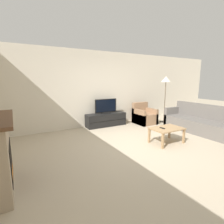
{
  "coord_description": "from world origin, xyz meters",
  "views": [
    {
      "loc": [
        -2.64,
        -3.31,
        1.69
      ],
      "look_at": [
        -0.39,
        0.62,
        0.85
      ],
      "focal_mm": 28.0,
      "sensor_mm": 36.0,
      "label": 1
    }
  ],
  "objects_px": {
    "armchair": "(144,117)",
    "tv_stand": "(106,120)",
    "coffee_table": "(167,130)",
    "remote": "(162,128)",
    "couch": "(202,123)",
    "tv": "(106,107)",
    "floor_lamp": "(166,82)"
  },
  "relations": [
    {
      "from": "armchair",
      "to": "coffee_table",
      "type": "xyz_separation_m",
      "value": [
        -0.88,
        -1.98,
        0.09
      ]
    },
    {
      "from": "tv_stand",
      "to": "couch",
      "type": "relative_size",
      "value": 0.63
    },
    {
      "from": "tv",
      "to": "remote",
      "type": "distance_m",
      "value": 2.41
    },
    {
      "from": "tv_stand",
      "to": "coffee_table",
      "type": "xyz_separation_m",
      "value": [
        0.59,
        -2.38,
        0.13
      ]
    },
    {
      "from": "tv_stand",
      "to": "floor_lamp",
      "type": "xyz_separation_m",
      "value": [
        2.33,
        -0.62,
        1.38
      ]
    },
    {
      "from": "tv_stand",
      "to": "armchair",
      "type": "relative_size",
      "value": 1.87
    },
    {
      "from": "tv_stand",
      "to": "coffee_table",
      "type": "height_order",
      "value": "tv_stand"
    },
    {
      "from": "tv",
      "to": "remote",
      "type": "height_order",
      "value": "tv"
    },
    {
      "from": "tv_stand",
      "to": "tv",
      "type": "bearing_deg",
      "value": -90.0
    },
    {
      "from": "tv",
      "to": "floor_lamp",
      "type": "relative_size",
      "value": 0.47
    },
    {
      "from": "couch",
      "to": "armchair",
      "type": "bearing_deg",
      "value": 114.63
    },
    {
      "from": "tv",
      "to": "couch",
      "type": "bearing_deg",
      "value": -43.98
    },
    {
      "from": "remote",
      "to": "couch",
      "type": "relative_size",
      "value": 0.06
    },
    {
      "from": "tv_stand",
      "to": "remote",
      "type": "bearing_deg",
      "value": -79.21
    },
    {
      "from": "coffee_table",
      "to": "tv",
      "type": "bearing_deg",
      "value": 103.99
    },
    {
      "from": "coffee_table",
      "to": "couch",
      "type": "relative_size",
      "value": 0.36
    },
    {
      "from": "tv",
      "to": "armchair",
      "type": "bearing_deg",
      "value": -15.06
    },
    {
      "from": "couch",
      "to": "coffee_table",
      "type": "bearing_deg",
      "value": -175.47
    },
    {
      "from": "remote",
      "to": "tv",
      "type": "bearing_deg",
      "value": 94.51
    },
    {
      "from": "coffee_table",
      "to": "remote",
      "type": "height_order",
      "value": "remote"
    },
    {
      "from": "coffee_table",
      "to": "couch",
      "type": "height_order",
      "value": "couch"
    },
    {
      "from": "couch",
      "to": "floor_lamp",
      "type": "height_order",
      "value": "floor_lamp"
    },
    {
      "from": "armchair",
      "to": "couch",
      "type": "bearing_deg",
      "value": -65.37
    },
    {
      "from": "armchair",
      "to": "remote",
      "type": "height_order",
      "value": "armchair"
    },
    {
      "from": "remote",
      "to": "floor_lamp",
      "type": "relative_size",
      "value": 0.08
    },
    {
      "from": "tv_stand",
      "to": "tv",
      "type": "distance_m",
      "value": 0.48
    },
    {
      "from": "armchair",
      "to": "coffee_table",
      "type": "distance_m",
      "value": 2.17
    },
    {
      "from": "tv",
      "to": "floor_lamp",
      "type": "distance_m",
      "value": 2.57
    },
    {
      "from": "couch",
      "to": "floor_lamp",
      "type": "bearing_deg",
      "value": 89.66
    },
    {
      "from": "coffee_table",
      "to": "remote",
      "type": "xyz_separation_m",
      "value": [
        -0.14,
        0.02,
        0.07
      ]
    },
    {
      "from": "coffee_table",
      "to": "remote",
      "type": "distance_m",
      "value": 0.16
    },
    {
      "from": "armchair",
      "to": "tv_stand",
      "type": "bearing_deg",
      "value": 164.87
    }
  ]
}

